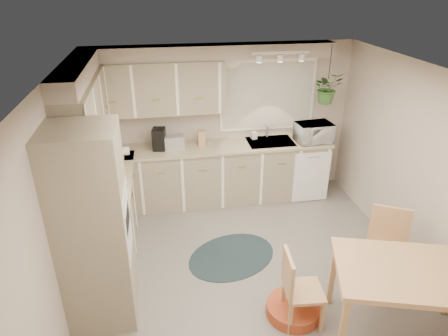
{
  "coord_description": "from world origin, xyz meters",
  "views": [
    {
      "loc": [
        -0.98,
        -3.73,
        3.27
      ],
      "look_at": [
        -0.24,
        0.55,
        1.16
      ],
      "focal_mm": 32.0,
      "sensor_mm": 36.0,
      "label": 1
    }
  ],
  "objects": [
    {
      "name": "soffit_back",
      "position": [
        -0.2,
        1.95,
        2.3
      ],
      "size": [
        3.6,
        0.3,
        0.2
      ],
      "primitive_type": "cube",
      "color": "#B2A293",
      "rests_on": "wall_back"
    },
    {
      "name": "cooktop",
      "position": [
        -1.68,
        0.3,
        0.94
      ],
      "size": [
        0.52,
        0.58,
        0.02
      ],
      "primitive_type": "cube",
      "color": "silver",
      "rests_on": "counter_left"
    },
    {
      "name": "counter_back",
      "position": [
        -0.2,
        1.79,
        0.92
      ],
      "size": [
        3.64,
        0.64,
        0.04
      ],
      "primitive_type": "cube",
      "color": "tan",
      "rests_on": "base_cab_back"
    },
    {
      "name": "knife_block",
      "position": [
        -0.37,
        1.85,
        1.06
      ],
      "size": [
        0.11,
        0.11,
        0.23
      ],
      "primitive_type": "cube",
      "rotation": [
        0.0,
        0.0,
        0.05
      ],
      "color": "tan",
      "rests_on": "counter_back"
    },
    {
      "name": "chair_left",
      "position": [
        0.34,
        -0.84,
        0.42
      ],
      "size": [
        0.43,
        0.43,
        0.85
      ],
      "primitive_type": "cube",
      "rotation": [
        0.0,
        0.0,
        -1.66
      ],
      "color": "tan",
      "rests_on": "floor"
    },
    {
      "name": "wall_oven_face",
      "position": [
        -1.35,
        -0.38,
        1.05
      ],
      "size": [
        0.02,
        0.56,
        0.58
      ],
      "primitive_type": "cube",
      "color": "silver",
      "rests_on": "oven_stack"
    },
    {
      "name": "upper_cab_back",
      "position": [
        -1.0,
        1.93,
        1.83
      ],
      "size": [
        2.0,
        0.35,
        0.75
      ],
      "primitive_type": "cube",
      "color": "gray",
      "rests_on": "wall_back"
    },
    {
      "name": "coffee_maker",
      "position": [
        -1.0,
        1.8,
        1.1
      ],
      "size": [
        0.21,
        0.25,
        0.32
      ],
      "primitive_type": "cube",
      "rotation": [
        0.0,
        0.0,
        -0.16
      ],
      "color": "black",
      "rests_on": "counter_back"
    },
    {
      "name": "soffit_left",
      "position": [
        -1.85,
        1.0,
        2.3
      ],
      "size": [
        0.3,
        2.0,
        0.2
      ],
      "primitive_type": "cube",
      "color": "#B2A293",
      "rests_on": "wall_left"
    },
    {
      "name": "track_light_bar",
      "position": [
        0.7,
        1.55,
        2.33
      ],
      "size": [
        0.8,
        0.04,
        0.04
      ],
      "primitive_type": "cube",
      "color": "silver",
      "rests_on": "ceiling"
    },
    {
      "name": "dishwasher_front",
      "position": [
        1.3,
        1.49,
        0.42
      ],
      "size": [
        0.58,
        0.02,
        0.83
      ],
      "primitive_type": "cube",
      "color": "silver",
      "rests_on": "base_cab_back"
    },
    {
      "name": "toaster",
      "position": [
        -0.79,
        1.82,
        1.03
      ],
      "size": [
        0.32,
        0.19,
        0.19
      ],
      "primitive_type": "cube",
      "rotation": [
        0.0,
        0.0,
        0.04
      ],
      "color": "#ADAFB5",
      "rests_on": "counter_back"
    },
    {
      "name": "wall_left",
      "position": [
        -2.0,
        0.0,
        1.2
      ],
      "size": [
        0.04,
        4.2,
        2.4
      ],
      "primitive_type": "cube",
      "color": "#B2A293",
      "rests_on": "floor"
    },
    {
      "name": "base_cab_back",
      "position": [
        -0.2,
        1.8,
        0.45
      ],
      "size": [
        3.6,
        0.6,
        0.9
      ],
      "primitive_type": "cube",
      "color": "gray",
      "rests_on": "floor"
    },
    {
      "name": "chair_back",
      "position": [
        1.41,
        -0.51,
        0.48
      ],
      "size": [
        0.61,
        0.61,
        0.96
      ],
      "primitive_type": "cube",
      "rotation": [
        0.0,
        0.0,
        2.64
      ],
      "color": "tan",
      "rests_on": "floor"
    },
    {
      "name": "counter_left",
      "position": [
        -1.69,
        0.88,
        0.92
      ],
      "size": [
        0.64,
        1.89,
        0.04
      ],
      "primitive_type": "cube",
      "color": "tan",
      "rests_on": "base_cab_left"
    },
    {
      "name": "soap_bottle",
      "position": [
        0.47,
        1.95,
        0.98
      ],
      "size": [
        0.11,
        0.2,
        0.08
      ],
      "primitive_type": "imported",
      "rotation": [
        0.0,
        0.0,
        0.18
      ],
      "color": "silver",
      "rests_on": "counter_back"
    },
    {
      "name": "sink",
      "position": [
        0.7,
        1.8,
        0.9
      ],
      "size": [
        0.7,
        0.48,
        0.1
      ],
      "primitive_type": "cube",
      "color": "#ADAFB5",
      "rests_on": "counter_back"
    },
    {
      "name": "ceiling",
      "position": [
        0.0,
        0.0,
        2.4
      ],
      "size": [
        4.2,
        4.2,
        0.0
      ],
      "primitive_type": "plane",
      "color": "white",
      "rests_on": "wall_back"
    },
    {
      "name": "wall_back",
      "position": [
        0.0,
        2.1,
        1.2
      ],
      "size": [
        4.0,
        0.04,
        2.4
      ],
      "primitive_type": "cube",
      "color": "#B2A293",
      "rests_on": "floor"
    },
    {
      "name": "range_hood",
      "position": [
        -1.7,
        0.3,
        1.4
      ],
      "size": [
        0.4,
        0.6,
        0.14
      ],
      "primitive_type": "cube",
      "color": "silver",
      "rests_on": "upper_cab_left"
    },
    {
      "name": "upper_cab_left",
      "position": [
        -1.82,
        1.0,
        1.83
      ],
      "size": [
        0.35,
        2.0,
        0.75
      ],
      "primitive_type": "cube",
      "color": "gray",
      "rests_on": "wall_left"
    },
    {
      "name": "pet_bed",
      "position": [
        0.28,
        -0.74,
        0.07
      ],
      "size": [
        0.76,
        0.76,
        0.13
      ],
      "primitive_type": "cylinder",
      "rotation": [
        0.0,
        0.0,
        -0.41
      ],
      "color": "#B73924",
      "rests_on": "floor"
    },
    {
      "name": "dining_table",
      "position": [
        1.19,
        -1.18,
        0.41
      ],
      "size": [
        1.51,
        1.22,
        0.83
      ],
      "primitive_type": "cube",
      "rotation": [
        0.0,
        0.0,
        -0.29
      ],
      "color": "tan",
      "rests_on": "floor"
    },
    {
      "name": "wall_clock",
      "position": [
        0.15,
        2.07,
        2.18
      ],
      "size": [
        0.3,
        0.03,
        0.3
      ],
      "primitive_type": "cylinder",
      "rotation": [
        1.57,
        0.0,
        0.0
      ],
      "color": "gold",
      "rests_on": "wall_back"
    },
    {
      "name": "wall_right",
      "position": [
        2.0,
        0.0,
        1.2
      ],
      "size": [
        0.04,
        4.2,
        2.4
      ],
      "primitive_type": "cube",
      "color": "#B2A293",
      "rests_on": "floor"
    },
    {
      "name": "window_blinds",
      "position": [
        0.7,
        2.07,
        1.6
      ],
      "size": [
        1.4,
        0.02,
        1.0
      ],
      "primitive_type": "cube",
      "color": "beige",
      "rests_on": "wall_back"
    },
    {
      "name": "hanging_plant",
      "position": [
        1.49,
        1.7,
        1.73
      ],
      "size": [
        0.45,
        0.49,
        0.36
      ],
      "primitive_type": "imported",
      "rotation": [
        0.0,
        0.0,
        0.08
      ],
      "color": "#315F26",
      "rests_on": "ceiling"
    },
    {
      "name": "base_cab_left",
      "position": [
        -1.7,
        0.88,
        0.45
      ],
      "size": [
        0.6,
        1.85,
        0.9
      ],
      "primitive_type": "cube",
      "color": "gray",
      "rests_on": "floor"
    },
    {
      "name": "oven_stack",
      "position": [
        -1.68,
        -0.38,
        1.05
      ],
      "size": [
        0.65,
        0.65,
        2.1
      ],
      "primitive_type": "cube",
      "color": "gray",
      "rests_on": "floor"
    },
    {
      "name": "braided_rug",
      "position": [
        -0.18,
        0.32,
        0.01
      ],
      "size": [
        1.44,
        1.3,
        0.01
      ],
      "primitive_type": "ellipsoid",
      "rotation": [
        0.0,
        0.0,
        0.44
      ],
      "color": "black",
      "rests_on": "floor"
    },
    {
      "name": "microwave",
      "position": [
        1.35,
        1.7,
        1.12
      ],
      "size": [
        0.56,
        0.35,
        0.36
      ],
      "primitive_type": "imported",
      "rotation": [
        0.0,
        0.0,
        0.09
      ],
      "color": "silver",
      "rests_on": "counter_back"
    },
    {
      "name": "floor",
      "position": [
        0.0,
        0.0,
        0.0
      ],
      "size": [
        4.2,
        4.2,
        0.0
      ],
      "primitive_type": "plane",
      "color": "slate",
      "rests_on": "ground"
    },
    {
      "name": "window_frame",
      "position": [
        0.7,
        2.08,
        1.6
      ],
      "size": [
        1.5,
        0.02,
        1.1
      ],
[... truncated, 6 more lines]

